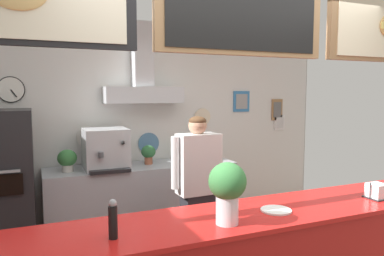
{
  "coord_description": "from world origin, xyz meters",
  "views": [
    {
      "loc": [
        -1.34,
        -2.33,
        1.81
      ],
      "look_at": [
        -0.04,
        0.74,
        1.48
      ],
      "focal_mm": 34.51,
      "sensor_mm": 36.0,
      "label": 1
    }
  ],
  "objects_px": {
    "shop_worker": "(198,190)",
    "basil_vase": "(227,189)",
    "potted_oregano": "(205,151)",
    "potted_rosemary": "(180,153)",
    "espresso_machine": "(106,149)",
    "condiment_plate": "(276,210)",
    "potted_sage": "(67,159)",
    "potted_basil": "(148,153)",
    "napkin_holder": "(377,192)",
    "pepper_grinder": "(113,219)"
  },
  "relations": [
    {
      "from": "shop_worker",
      "to": "basil_vase",
      "type": "distance_m",
      "value": 1.43
    },
    {
      "from": "basil_vase",
      "to": "shop_worker",
      "type": "bearing_deg",
      "value": 73.64
    },
    {
      "from": "basil_vase",
      "to": "potted_oregano",
      "type": "bearing_deg",
      "value": 68.11
    },
    {
      "from": "potted_oregano",
      "to": "potted_rosemary",
      "type": "distance_m",
      "value": 0.33
    },
    {
      "from": "espresso_machine",
      "to": "condiment_plate",
      "type": "xyz_separation_m",
      "value": [
        0.76,
        -2.23,
        -0.15
      ]
    },
    {
      "from": "potted_oregano",
      "to": "basil_vase",
      "type": "relative_size",
      "value": 0.58
    },
    {
      "from": "potted_oregano",
      "to": "condiment_plate",
      "type": "height_order",
      "value": "potted_oregano"
    },
    {
      "from": "potted_sage",
      "to": "potted_basil",
      "type": "xyz_separation_m",
      "value": [
        0.95,
        0.06,
        -0.0
      ]
    },
    {
      "from": "potted_sage",
      "to": "potted_rosemary",
      "type": "bearing_deg",
      "value": 2.64
    },
    {
      "from": "potted_oregano",
      "to": "basil_vase",
      "type": "distance_m",
      "value": 2.53
    },
    {
      "from": "potted_rosemary",
      "to": "napkin_holder",
      "type": "bearing_deg",
      "value": -73.26
    },
    {
      "from": "potted_oregano",
      "to": "basil_vase",
      "type": "height_order",
      "value": "basil_vase"
    },
    {
      "from": "potted_rosemary",
      "to": "basil_vase",
      "type": "bearing_deg",
      "value": -104.47
    },
    {
      "from": "shop_worker",
      "to": "potted_basil",
      "type": "xyz_separation_m",
      "value": [
        -0.19,
        1.05,
        0.22
      ]
    },
    {
      "from": "potted_basil",
      "to": "napkin_holder",
      "type": "distance_m",
      "value": 2.6
    },
    {
      "from": "espresso_machine",
      "to": "condiment_plate",
      "type": "relative_size",
      "value": 2.65
    },
    {
      "from": "potted_oregano",
      "to": "condiment_plate",
      "type": "xyz_separation_m",
      "value": [
        -0.52,
        -2.26,
        -0.04
      ]
    },
    {
      "from": "shop_worker",
      "to": "pepper_grinder",
      "type": "bearing_deg",
      "value": 47.62
    },
    {
      "from": "potted_oregano",
      "to": "condiment_plate",
      "type": "relative_size",
      "value": 1.07
    },
    {
      "from": "espresso_machine",
      "to": "pepper_grinder",
      "type": "bearing_deg",
      "value": -99.03
    },
    {
      "from": "shop_worker",
      "to": "napkin_holder",
      "type": "xyz_separation_m",
      "value": [
        0.93,
        -1.29,
        0.21
      ]
    },
    {
      "from": "condiment_plate",
      "to": "napkin_holder",
      "type": "height_order",
      "value": "napkin_holder"
    },
    {
      "from": "potted_oregano",
      "to": "potted_sage",
      "type": "bearing_deg",
      "value": -178.87
    },
    {
      "from": "espresso_machine",
      "to": "napkin_holder",
      "type": "height_order",
      "value": "espresso_machine"
    },
    {
      "from": "potted_sage",
      "to": "basil_vase",
      "type": "distance_m",
      "value": 2.43
    },
    {
      "from": "basil_vase",
      "to": "condiment_plate",
      "type": "relative_size",
      "value": 1.83
    },
    {
      "from": "potted_basil",
      "to": "potted_rosemary",
      "type": "relative_size",
      "value": 1.2
    },
    {
      "from": "pepper_grinder",
      "to": "napkin_holder",
      "type": "relative_size",
      "value": 1.41
    },
    {
      "from": "condiment_plate",
      "to": "espresso_machine",
      "type": "bearing_deg",
      "value": 108.71
    },
    {
      "from": "potted_basil",
      "to": "potted_rosemary",
      "type": "distance_m",
      "value": 0.42
    },
    {
      "from": "shop_worker",
      "to": "espresso_machine",
      "type": "height_order",
      "value": "shop_worker"
    },
    {
      "from": "potted_oregano",
      "to": "basil_vase",
      "type": "bearing_deg",
      "value": -111.89
    },
    {
      "from": "basil_vase",
      "to": "napkin_holder",
      "type": "height_order",
      "value": "basil_vase"
    },
    {
      "from": "napkin_holder",
      "to": "espresso_machine",
      "type": "bearing_deg",
      "value": 125.79
    },
    {
      "from": "potted_oregano",
      "to": "pepper_grinder",
      "type": "bearing_deg",
      "value": -125.41
    },
    {
      "from": "shop_worker",
      "to": "potted_sage",
      "type": "height_order",
      "value": "shop_worker"
    },
    {
      "from": "espresso_machine",
      "to": "basil_vase",
      "type": "height_order",
      "value": "espresso_machine"
    },
    {
      "from": "espresso_machine",
      "to": "potted_rosemary",
      "type": "distance_m",
      "value": 0.95
    },
    {
      "from": "potted_rosemary",
      "to": "pepper_grinder",
      "type": "relative_size",
      "value": 0.87
    },
    {
      "from": "potted_rosemary",
      "to": "pepper_grinder",
      "type": "distance_m",
      "value": 2.67
    },
    {
      "from": "potted_sage",
      "to": "shop_worker",
      "type": "bearing_deg",
      "value": -40.7
    },
    {
      "from": "potted_basil",
      "to": "condiment_plate",
      "type": "distance_m",
      "value": 2.3
    },
    {
      "from": "potted_basil",
      "to": "napkin_holder",
      "type": "height_order",
      "value": "potted_basil"
    },
    {
      "from": "potted_oregano",
      "to": "condiment_plate",
      "type": "bearing_deg",
      "value": -102.87
    },
    {
      "from": "shop_worker",
      "to": "potted_rosemary",
      "type": "relative_size",
      "value": 8.1
    },
    {
      "from": "espresso_machine",
      "to": "napkin_holder",
      "type": "xyz_separation_m",
      "value": [
        1.65,
        -2.29,
        -0.1
      ]
    },
    {
      "from": "potted_basil",
      "to": "napkin_holder",
      "type": "xyz_separation_m",
      "value": [
        1.12,
        -2.34,
        -0.01
      ]
    },
    {
      "from": "potted_oregano",
      "to": "potted_rosemary",
      "type": "relative_size",
      "value": 1.15
    },
    {
      "from": "shop_worker",
      "to": "pepper_grinder",
      "type": "xyz_separation_m",
      "value": [
        -1.08,
        -1.28,
        0.26
      ]
    },
    {
      "from": "espresso_machine",
      "to": "potted_rosemary",
      "type": "height_order",
      "value": "espresso_machine"
    }
  ]
}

